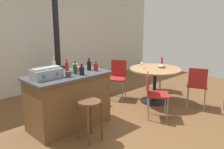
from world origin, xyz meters
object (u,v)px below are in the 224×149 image
(kitchen_island, at_px, (69,100))
(folding_chair_left, at_px, (197,84))
(bottle_3, at_px, (82,71))
(serving_bowl, at_px, (161,66))
(toolbox, at_px, (46,73))
(folding_chair_far, at_px, (154,92))
(folding_chair_right, at_px, (157,70))
(bottle_1, at_px, (89,65))
(wood_stove, at_px, (59,74))
(bottle_2, at_px, (75,69))
(dining_table, at_px, (155,76))
(bottle_5, at_px, (67,67))
(cup_2, at_px, (75,67))
(wine_glass, at_px, (142,64))
(folding_chair_near, at_px, (118,76))
(bottle_4, at_px, (96,67))
(wooden_stool, at_px, (90,111))
(cup_1, at_px, (68,74))
(cup_0, at_px, (79,69))
(bottle_0, at_px, (54,67))

(kitchen_island, height_order, folding_chair_left, kitchen_island)
(kitchen_island, height_order, bottle_3, bottle_3)
(serving_bowl, bearing_deg, toolbox, 171.93)
(folding_chair_far, height_order, toolbox, toolbox)
(bottle_3, bearing_deg, folding_chair_right, 8.24)
(bottle_1, distance_m, bottle_3, 0.37)
(kitchen_island, relative_size, wood_stove, 0.63)
(folding_chair_left, xyz_separation_m, bottle_2, (-2.26, 1.09, 0.50))
(dining_table, height_order, bottle_5, bottle_5)
(folding_chair_left, relative_size, bottle_3, 4.65)
(cup_2, bearing_deg, wood_stove, 70.90)
(wine_glass, xyz_separation_m, serving_bowl, (0.38, -0.25, -0.07))
(folding_chair_near, distance_m, bottle_3, 1.73)
(bottle_3, bearing_deg, kitchen_island, 126.92)
(wine_glass, bearing_deg, dining_table, -43.48)
(toolbox, xyz_separation_m, bottle_4, (0.89, -0.15, -0.01))
(wooden_stool, bearing_deg, cup_1, 93.56)
(wood_stove, relative_size, cup_2, 20.15)
(folding_chair_near, height_order, bottle_1, bottle_1)
(bottle_1, bearing_deg, cup_0, 170.92)
(toolbox, distance_m, cup_1, 0.34)
(cup_0, bearing_deg, cup_2, 74.36)
(toolbox, distance_m, cup_2, 0.71)
(folding_chair_right, xyz_separation_m, cup_0, (-2.55, -0.15, 0.45))
(folding_chair_near, distance_m, cup_0, 1.54)
(bottle_1, height_order, cup_1, bottle_1)
(folding_chair_near, height_order, cup_1, cup_1)
(serving_bowl, bearing_deg, folding_chair_near, 124.39)
(toolbox, height_order, cup_1, toolbox)
(wood_stove, height_order, serving_bowl, wood_stove)
(wooden_stool, distance_m, bottle_1, 0.98)
(wooden_stool, height_order, bottle_3, bottle_3)
(folding_chair_far, distance_m, bottle_4, 1.19)
(wood_stove, bearing_deg, bottle_1, -101.11)
(toolbox, xyz_separation_m, cup_0, (0.64, 0.01, -0.04))
(folding_chair_near, relative_size, cup_2, 7.93)
(bottle_2, xyz_separation_m, bottle_4, (0.39, -0.08, -0.01))
(wooden_stool, xyz_separation_m, bottle_0, (-0.09, 0.82, 0.57))
(wood_stove, distance_m, wine_glass, 1.98)
(bottle_1, relative_size, cup_1, 1.76)
(wood_stove, distance_m, bottle_0, 1.70)
(folding_chair_right, bearing_deg, cup_0, -176.57)
(folding_chair_left, distance_m, bottle_1, 2.29)
(wood_stove, distance_m, bottle_2, 1.77)
(cup_0, xyz_separation_m, serving_bowl, (1.97, -0.38, -0.18))
(folding_chair_far, height_order, wood_stove, wood_stove)
(kitchen_island, distance_m, cup_1, 0.54)
(folding_chair_far, bearing_deg, bottle_5, 142.33)
(toolbox, xyz_separation_m, bottle_5, (0.48, 0.14, 0.01))
(dining_table, distance_m, wine_glass, 0.41)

